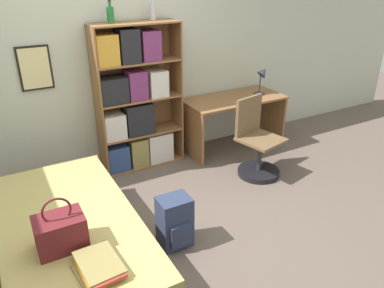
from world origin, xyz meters
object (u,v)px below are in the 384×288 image
at_px(book_stack_on_bed, 99,266).
at_px(bottle_green, 110,14).
at_px(bed, 71,243).
at_px(backpack, 175,222).
at_px(handbag, 60,232).
at_px(desk_chair, 257,151).
at_px(desk_lamp, 263,76).
at_px(bookcase, 134,103).
at_px(bottle_brown, 153,11).
at_px(desk, 234,112).

bearing_deg(book_stack_on_bed, bottle_green, 67.21).
height_order(bed, backpack, backpack).
xyz_separation_m(handbag, desk_chair, (2.34, 0.81, -0.30)).
relative_size(bed, backpack, 4.22).
relative_size(bed, bottle_green, 8.64).
bearing_deg(desk_chair, desk_lamp, 50.17).
xyz_separation_m(bed, desk_chair, (2.24, 0.50, 0.06)).
distance_m(bookcase, desk_chair, 1.52).
bearing_deg(bottle_green, desk_lamp, -6.06).
relative_size(bottle_brown, backpack, 0.53).
distance_m(bed, bookcase, 1.85).
bearing_deg(handbag, desk_lamp, 27.28).
relative_size(bottle_green, bottle_brown, 0.92).
height_order(handbag, desk_chair, desk_chair).
height_order(handbag, book_stack_on_bed, handbag).
relative_size(bottle_green, desk, 0.18).
xyz_separation_m(book_stack_on_bed, bottle_brown, (1.34, 2.07, 1.30)).
height_order(bottle_brown, desk_chair, bottle_brown).
xyz_separation_m(bottle_brown, backpack, (-0.56, -1.58, -1.56)).
relative_size(handbag, bookcase, 0.24).
bearing_deg(bottle_green, bookcase, -9.29).
distance_m(desk, desk_chair, 0.77).
bearing_deg(backpack, handbag, -171.68).
relative_size(bookcase, bottle_green, 7.38).
bearing_deg(handbag, bed, 72.89).
xyz_separation_m(bed, bottle_brown, (1.40, 1.41, 1.57)).
xyz_separation_m(bookcase, desk_lamp, (1.72, -0.17, 0.14)).
height_order(bottle_green, backpack, bottle_green).
distance_m(bed, desk_lamp, 3.15).
distance_m(book_stack_on_bed, desk_lamp, 3.35).
distance_m(handbag, desk_chair, 2.49).
relative_size(book_stack_on_bed, bookcase, 0.23).
relative_size(bed, desk, 1.52).
distance_m(bed, handbag, 0.48).
xyz_separation_m(bookcase, desk, (1.31, -0.15, -0.30)).
bearing_deg(bookcase, desk_lamp, -5.72).
height_order(bed, desk_lamp, desk_lamp).
xyz_separation_m(book_stack_on_bed, backpack, (0.78, 0.48, -0.26)).
bearing_deg(backpack, bed, 168.53).
relative_size(bookcase, desk, 1.30).
bearing_deg(book_stack_on_bed, bed, 95.27).
bearing_deg(book_stack_on_bed, desk, 38.62).
bearing_deg(desk_chair, bottle_brown, 132.74).
bearing_deg(desk_chair, bed, -167.37).
distance_m(desk, backpack, 2.11).
bearing_deg(bottle_green, bottle_brown, 1.88).
height_order(bed, desk_chair, desk_chair).
bearing_deg(backpack, bookcase, 80.38).
xyz_separation_m(bed, desk, (2.41, 1.22, 0.27)).
distance_m(bed, desk, 2.72).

